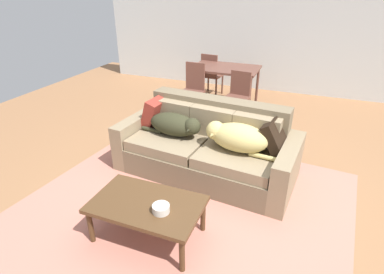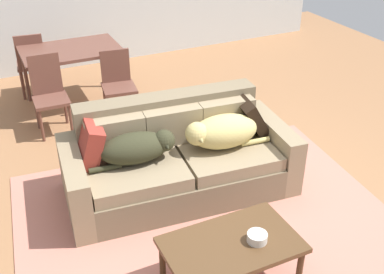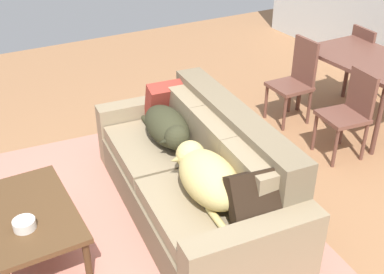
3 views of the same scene
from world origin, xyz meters
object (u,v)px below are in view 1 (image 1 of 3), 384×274
Objects in this scene: dog_on_right_cushion at (236,137)px; throw_pillow_by_right_arm at (276,137)px; throw_pillow_by_left_arm at (155,113)px; dining_table at (225,71)px; dog_on_left_cushion at (176,125)px; dining_chair_near_right at (238,95)px; bowl_on_coffee_table at (161,209)px; coffee_table at (147,207)px; dining_chair_near_left at (193,87)px; dining_chair_far_left at (211,73)px; couch at (208,147)px.

throw_pillow_by_right_arm reaches higher than dog_on_right_cushion.
dining_table is (0.35, 2.21, 0.06)m from throw_pillow_by_left_arm.
dining_table reaches higher than dog_on_left_cushion.
bowl_on_coffee_table is at bearing -80.72° from dining_chair_near_right.
dining_chair_near_left is at bearing 103.50° from coffee_table.
throw_pillow_by_right_arm is 0.42× the size of dining_chair_near_left.
throw_pillow_by_left_arm is at bearing 174.48° from throw_pillow_by_right_arm.
dog_on_right_cushion is 1.31m from coffee_table.
dining_chair_near_right is (0.36, 1.78, -0.12)m from dog_on_left_cushion.
bowl_on_coffee_table is 0.12× the size of dining_table.
dining_chair_far_left reaches higher than bowl_on_coffee_table.
throw_pillow_by_left_arm is (-0.39, 0.20, 0.03)m from dog_on_left_cushion.
throw_pillow_by_left_arm is at bearing 114.32° from coffee_table.
couch is at bearing -78.93° from dining_table.
dog_on_left_cushion is 0.81m from dog_on_right_cushion.
dog_on_right_cushion is 1.23m from throw_pillow_by_left_arm.
dining_chair_near_left is 1.11m from dining_chair_far_left.
coffee_table is at bearing -72.49° from dog_on_left_cushion.
coffee_table is 3.70m from dining_table.
bowl_on_coffee_table is at bearing -72.23° from dining_chair_near_left.
couch is 1.34m from coffee_table.
throw_pillow_by_right_arm is 2.69m from dining_table.
couch is at bearing -80.71° from dining_chair_near_right.
throw_pillow_by_left_arm is at bearing -98.89° from dining_table.
couch is at bearing -9.58° from throw_pillow_by_left_arm.
dining_chair_near_left reaches higher than coffee_table.
dining_chair_near_left is (-0.47, 1.82, -0.10)m from dog_on_left_cushion.
dog_on_left_cushion is at bearing -178.04° from throw_pillow_by_right_arm.
dog_on_left_cushion is at bearing -165.84° from couch.
bowl_on_coffee_table is (0.84, -1.53, -0.20)m from throw_pillow_by_left_arm.
dog_on_left_cushion is 2.09× the size of throw_pillow_by_right_arm.
dog_on_left_cushion is 0.87× the size of dining_chair_near_left.
dining_chair_near_left reaches higher than dog_on_left_cushion.
couch is 5.81× the size of throw_pillow_by_right_arm.
couch reaches higher than throw_pillow_by_left_arm.
dining_chair_far_left is at bearing 100.32° from coffee_table.
dining_chair_near_left is (-1.70, 1.78, -0.13)m from throw_pillow_by_right_arm.
couch reaches higher than throw_pillow_by_right_arm.
dining_chair_far_left reaches higher than dining_table.
dining_table is at bearing 136.86° from dining_chair_far_left.
dining_chair_far_left is (-0.94, 4.26, 0.06)m from bowl_on_coffee_table.
dining_chair_near_right is at bearing 84.00° from dog_on_left_cushion.
couch is 2.24× the size of coffee_table.
dining_chair_near_left is at bearing 110.05° from dog_on_left_cushion.
dining_chair_far_left is (-0.45, 0.52, -0.20)m from dining_table.
dog_on_right_cushion is 0.90× the size of dining_chair_near_left.
coffee_table is (0.27, -1.27, -0.25)m from dog_on_left_cushion.
throw_pillow_by_right_arm is 1.59m from bowl_on_coffee_table.
dining_chair_near_right is (0.76, 1.59, -0.15)m from throw_pillow_by_left_arm.
dining_chair_near_right is at bearing 108.60° from dog_on_right_cushion.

